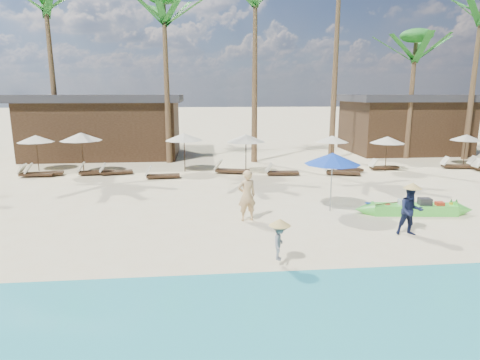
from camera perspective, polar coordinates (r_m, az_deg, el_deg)
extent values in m
plane|color=beige|center=(12.59, 0.72, -8.22)|extent=(240.00, 240.00, 0.00)
cube|color=tan|center=(8.14, 4.85, -20.52)|extent=(240.00, 4.50, 0.01)
cube|color=#4DD741|center=(16.21, 23.46, -3.88)|extent=(3.09, 0.97, 0.36)
cube|color=white|center=(16.21, 23.46, -3.82)|extent=(2.65, 0.75, 0.16)
cube|color=#262628|center=(16.30, 24.79, -2.94)|extent=(0.47, 0.38, 0.34)
cube|color=silver|center=(16.05, 22.20, -3.05)|extent=(0.37, 0.32, 0.27)
cube|color=#B32E17|center=(16.49, 26.51, -3.16)|extent=(0.31, 0.27, 0.21)
cylinder|color=#B32E17|center=(15.88, 20.23, -3.40)|extent=(0.21, 0.21, 0.09)
cylinder|color=#262628|center=(15.71, 19.51, -3.53)|extent=(0.19, 0.19, 0.08)
sphere|color=tan|center=(15.65, 18.47, -3.33)|extent=(0.17, 0.17, 0.17)
cylinder|color=gold|center=(16.82, 27.80, -3.07)|extent=(0.13, 0.13, 0.17)
cylinder|color=gold|center=(16.91, 28.38, -3.06)|extent=(0.13, 0.13, 0.17)
imported|color=tan|center=(14.00, 0.97, -2.21)|extent=(0.75, 0.59, 1.82)
imported|color=#141B38|center=(13.68, 23.08, -4.07)|extent=(0.85, 0.71, 1.58)
imported|color=gray|center=(10.47, 5.65, -8.70)|extent=(0.55, 0.72, 0.98)
cylinder|color=#99999E|center=(15.45, 12.85, -0.44)|extent=(0.05, 0.05, 2.18)
cone|color=#133DB7|center=(15.28, 13.02, 3.01)|extent=(2.09, 2.09, 0.43)
cylinder|color=#3B2818|center=(25.85, -26.88, 3.36)|extent=(0.05, 0.05, 2.00)
cone|color=beige|center=(25.75, -27.06, 5.25)|extent=(2.00, 2.00, 0.40)
cube|color=#3B2818|center=(24.10, -25.96, 0.86)|extent=(1.88, 0.90, 0.13)
cube|color=beige|center=(24.20, -27.88, 1.48)|extent=(0.50, 0.65, 0.53)
cube|color=#3B2818|center=(24.10, -26.88, 0.75)|extent=(1.75, 0.59, 0.12)
cube|color=beige|center=(24.35, -28.62, 1.42)|extent=(0.40, 0.57, 0.51)
cylinder|color=#3B2818|center=(23.84, -21.50, 3.47)|extent=(0.06, 0.06, 2.23)
cone|color=beige|center=(23.72, -21.68, 5.76)|extent=(2.23, 2.23, 0.45)
cube|color=#3B2818|center=(23.38, -19.70, 1.07)|extent=(1.86, 0.77, 0.13)
cube|color=beige|center=(23.45, -21.68, 1.74)|extent=(0.46, 0.62, 0.53)
cube|color=#3B2818|center=(23.11, -17.09, 1.09)|extent=(1.75, 0.91, 0.12)
cube|color=beige|center=(23.05, -18.97, 1.69)|extent=(0.49, 0.61, 0.49)
cylinder|color=#3B2818|center=(23.09, -7.90, 3.84)|extent=(0.05, 0.05, 2.14)
cone|color=beige|center=(22.98, -7.97, 6.11)|extent=(2.14, 2.14, 0.43)
cube|color=#3B2818|center=(21.47, -10.85, 0.61)|extent=(1.75, 0.68, 0.12)
cube|color=beige|center=(21.45, -12.91, 1.33)|extent=(0.42, 0.58, 0.50)
cylinder|color=#3B2818|center=(22.14, 0.85, 3.61)|extent=(0.05, 0.05, 2.15)
cone|color=beige|center=(22.02, 0.85, 5.99)|extent=(2.15, 2.15, 0.43)
cube|color=#3B2818|center=(22.40, -1.06, 1.34)|extent=(1.96, 1.11, 0.13)
cube|color=beige|center=(22.52, -3.12, 2.24)|extent=(0.57, 0.70, 0.54)
cube|color=#3B2818|center=(22.04, 6.10, 1.06)|extent=(1.74, 0.63, 0.12)
cube|color=beige|center=(21.87, 4.16, 1.82)|extent=(0.41, 0.57, 0.50)
cylinder|color=#3B2818|center=(24.39, 12.88, 3.81)|extent=(0.05, 0.05, 1.91)
cone|color=beige|center=(24.29, 12.97, 5.73)|extent=(1.91, 1.91, 0.38)
cube|color=#3B2818|center=(22.67, 14.43, 1.07)|extent=(1.89, 1.09, 0.13)
cube|color=beige|center=(22.58, 12.47, 1.94)|extent=(0.56, 0.67, 0.52)
cube|color=#3B2818|center=(23.52, 15.16, 1.38)|extent=(1.65, 0.64, 0.11)
cube|color=beige|center=(23.18, 13.59, 2.03)|extent=(0.40, 0.55, 0.47)
cylinder|color=#3B2818|center=(24.50, 20.08, 3.45)|extent=(0.05, 0.05, 1.94)
cone|color=beige|center=(24.40, 20.22, 5.38)|extent=(1.94, 1.94, 0.39)
cube|color=#3B2818|center=(24.99, 19.85, 1.70)|extent=(1.67, 0.61, 0.12)
cube|color=beige|center=(24.61, 18.41, 2.34)|extent=(0.39, 0.55, 0.48)
cylinder|color=#3B2818|center=(28.55, 29.34, 3.70)|extent=(0.05, 0.05, 1.87)
cone|color=beige|center=(28.46, 29.50, 5.29)|extent=(1.87, 1.87, 0.37)
cube|color=#3B2818|center=(27.22, 28.55, 1.77)|extent=(1.80, 0.82, 0.12)
cube|color=beige|center=(26.85, 27.14, 2.45)|extent=(0.47, 0.61, 0.51)
cube|color=beige|center=(26.85, 30.70, 2.12)|extent=(0.42, 0.59, 0.53)
cube|color=beige|center=(27.74, 30.12, 2.46)|extent=(0.52, 0.66, 0.53)
cone|color=brown|center=(28.33, -25.13, 13.24)|extent=(0.40, 0.40, 10.89)
cone|color=brown|center=(26.08, -10.40, 13.45)|extent=(0.40, 0.40, 10.08)
cone|color=brown|center=(25.99, 2.11, 14.94)|extent=(0.40, 0.40, 11.26)
cone|color=brown|center=(27.62, 13.46, 16.45)|extent=(0.40, 0.40, 13.16)
cone|color=brown|center=(29.81, 23.14, 10.58)|extent=(0.40, 0.40, 8.07)
ellipsoid|color=#1A5D17|center=(30.03, 23.81, 18.28)|extent=(2.08, 2.08, 0.88)
cone|color=brown|center=(31.07, 30.29, 12.31)|extent=(0.40, 0.40, 10.64)
cube|color=#3B2818|center=(30.08, -18.58, 6.84)|extent=(10.00, 6.00, 3.80)
cube|color=#2D2D33|center=(29.98, -18.86, 10.93)|extent=(10.80, 6.60, 0.50)
cube|color=#3B2818|center=(33.08, 22.15, 7.02)|extent=(8.00, 6.00, 3.80)
cube|color=#2D2D33|center=(32.99, 22.46, 10.73)|extent=(8.80, 6.60, 0.50)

